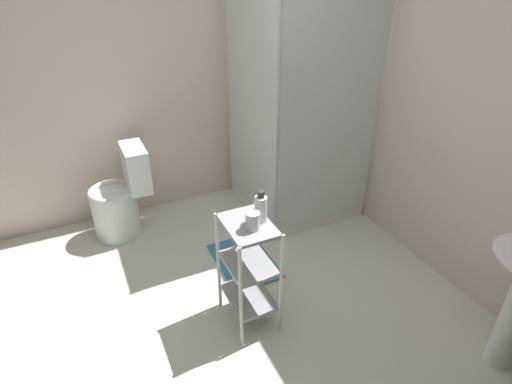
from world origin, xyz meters
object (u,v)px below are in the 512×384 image
at_px(storage_cart, 248,265).
at_px(toilet, 121,200).
at_px(shower_stall, 292,165).
at_px(lotion_bottle_white, 261,208).
at_px(bath_mat, 244,261).
at_px(rinse_cup, 253,221).

bearing_deg(storage_cart, toilet, -157.33).
height_order(shower_stall, lotion_bottle_white, shower_stall).
bearing_deg(bath_mat, shower_stall, 126.22).
xyz_separation_m(rinse_cup, bath_mat, (-0.58, 0.19, -0.78)).
bearing_deg(toilet, shower_stall, 78.41).
relative_size(shower_stall, toilet, 2.63).
xyz_separation_m(toilet, lotion_bottle_white, (1.33, 0.63, 0.51)).
xyz_separation_m(lotion_bottle_white, bath_mat, (-0.53, 0.12, -0.82)).
height_order(storage_cart, bath_mat, storage_cart).
relative_size(shower_stall, bath_mat, 3.33).
distance_m(lotion_bottle_white, bath_mat, 0.98).
height_order(storage_cart, rinse_cup, rinse_cup).
xyz_separation_m(shower_stall, storage_cart, (1.03, -0.88, -0.03)).
distance_m(toilet, lotion_bottle_white, 1.56).
height_order(toilet, bath_mat, toilet).
relative_size(toilet, storage_cart, 1.03).
distance_m(lotion_bottle_white, rinse_cup, 0.10).
height_order(storage_cart, lotion_bottle_white, lotion_bottle_white).
bearing_deg(toilet, storage_cart, 22.67).
bearing_deg(bath_mat, toilet, -136.70).
distance_m(rinse_cup, bath_mat, 1.00).
bearing_deg(shower_stall, bath_mat, -53.78).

